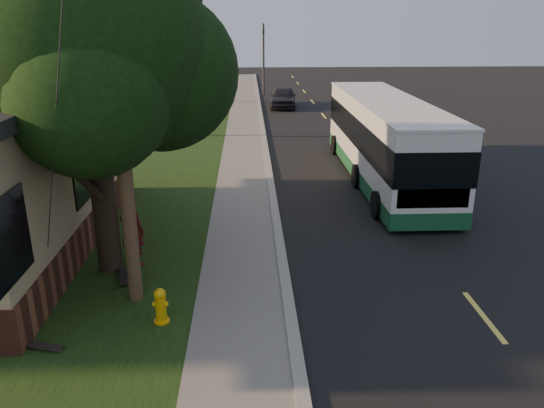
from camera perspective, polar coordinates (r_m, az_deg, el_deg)
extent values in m
plane|color=black|center=(11.05, 2.03, -12.51)|extent=(120.00, 120.00, 0.00)
cube|color=black|center=(20.77, 10.89, 2.69)|extent=(8.00, 80.00, 0.01)
cube|color=gray|center=(20.21, -0.21, 2.74)|extent=(0.25, 80.00, 0.12)
cube|color=slate|center=(20.20, -3.05, 2.64)|extent=(2.00, 80.00, 0.08)
cube|color=black|center=(20.53, -12.87, 2.44)|extent=(5.00, 80.00, 0.07)
cylinder|color=#F1B00C|center=(10.98, -11.86, -11.05)|extent=(0.22, 0.22, 0.55)
sphere|color=#F1B00C|center=(10.82, -11.98, -9.47)|extent=(0.24, 0.24, 0.24)
cylinder|color=#F1B00C|center=(10.92, -11.90, -10.49)|extent=(0.30, 0.10, 0.10)
cylinder|color=#F1B00C|center=(10.92, -11.90, -10.49)|extent=(0.10, 0.18, 0.10)
cylinder|color=#F1B00C|center=(11.11, -11.77, -12.19)|extent=(0.32, 0.32, 0.04)
cylinder|color=#473321|center=(10.72, -16.39, 11.85)|extent=(0.30, 0.30, 9.00)
cylinder|color=#2D2D30|center=(10.06, -22.39, 6.27)|extent=(2.52, 3.21, 7.60)
cylinder|color=black|center=(12.89, -17.75, 1.44)|extent=(0.56, 0.56, 4.00)
sphere|color=black|center=(12.34, -19.31, 15.72)|extent=(5.20, 5.20, 5.20)
sphere|color=black|center=(12.66, -11.99, 13.69)|extent=(3.60, 3.60, 3.60)
sphere|color=black|center=(12.37, -25.15, 13.61)|extent=(3.80, 3.80, 3.80)
sphere|color=black|center=(11.09, -19.12, 10.75)|extent=(3.20, 3.20, 3.20)
sphere|color=black|center=(13.84, -20.36, 17.55)|extent=(3.40, 3.40, 3.40)
cylinder|color=black|center=(27.79, -8.29, 10.62)|extent=(0.24, 0.24, 3.30)
cylinder|color=black|center=(27.59, -8.46, 14.00)|extent=(1.38, 0.57, 2.01)
cylinder|color=black|center=(27.59, -8.46, 14.00)|extent=(0.74, 1.21, 1.58)
cylinder|color=black|center=(27.59, -8.46, 14.00)|extent=(0.65, 1.05, 1.95)
cylinder|color=black|center=(27.59, -8.46, 14.00)|extent=(1.28, 0.53, 1.33)
cylinder|color=black|center=(27.59, -8.46, 14.00)|extent=(0.75, 1.21, 1.70)
cylinder|color=black|center=(39.64, -5.92, 13.06)|extent=(0.24, 0.24, 3.03)
cylinder|color=black|center=(39.51, -6.00, 15.24)|extent=(1.38, 0.57, 2.01)
cylinder|color=black|center=(39.51, -6.00, 15.24)|extent=(0.74, 1.21, 1.58)
cylinder|color=black|center=(39.51, -6.00, 15.24)|extent=(0.65, 1.05, 1.95)
cylinder|color=black|center=(39.51, -6.00, 15.24)|extent=(1.28, 0.53, 1.33)
cylinder|color=black|center=(39.51, -6.00, 15.24)|extent=(0.75, 1.21, 1.70)
cylinder|color=#2D2D30|center=(43.48, -0.92, 15.25)|extent=(0.16, 0.16, 5.50)
imported|color=black|center=(43.39, -0.93, 17.55)|extent=(0.18, 0.22, 1.10)
cube|color=silver|center=(20.33, 12.06, 7.26)|extent=(2.33, 11.19, 2.52)
cube|color=#17522D|center=(20.64, 11.81, 3.72)|extent=(2.35, 11.21, 0.51)
cube|color=black|center=(20.30, 12.09, 7.77)|extent=(2.37, 11.23, 1.03)
cube|color=black|center=(15.21, 17.10, 2.26)|extent=(2.03, 0.06, 1.49)
cube|color=yellow|center=(14.92, 17.56, 6.90)|extent=(1.49, 0.06, 0.33)
cube|color=#FFF2CC|center=(15.32, 14.25, -1.59)|extent=(0.23, 0.04, 0.14)
cube|color=#FFF2CC|center=(15.78, 19.12, -1.47)|extent=(0.23, 0.04, 0.14)
cube|color=silver|center=(20.12, 12.31, 10.82)|extent=(2.38, 11.24, 0.08)
cylinder|color=black|center=(16.56, 11.27, -0.09)|extent=(0.26, 0.86, 0.86)
cylinder|color=black|center=(17.26, 18.81, 0.03)|extent=(0.26, 0.86, 0.86)
cylinder|color=black|center=(19.50, 9.14, 3.00)|extent=(0.26, 0.86, 0.86)
cylinder|color=black|center=(20.10, 15.67, 3.01)|extent=(0.26, 0.86, 0.86)
cylinder|color=black|center=(24.29, 6.81, 6.34)|extent=(0.26, 0.86, 0.86)
cylinder|color=black|center=(24.78, 12.17, 6.30)|extent=(0.26, 0.86, 0.86)
imported|color=#490E11|center=(13.30, -14.83, -2.78)|extent=(0.77, 0.67, 1.79)
cube|color=black|center=(12.96, -15.60, -7.44)|extent=(0.43, 0.95, 0.02)
cylinder|color=silver|center=(12.69, -15.56, -8.26)|extent=(0.21, 0.10, 0.06)
cylinder|color=silver|center=(13.27, -15.61, -7.01)|extent=(0.21, 0.10, 0.06)
cube|color=black|center=(10.94, -23.42, -13.82)|extent=(0.80, 0.41, 0.02)
cylinder|color=silver|center=(10.81, -22.21, -14.31)|extent=(0.10, 0.18, 0.05)
cylinder|color=silver|center=(11.11, -24.55, -13.68)|extent=(0.10, 0.18, 0.05)
imported|color=black|center=(37.36, 1.19, 11.45)|extent=(2.03, 4.36, 1.44)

